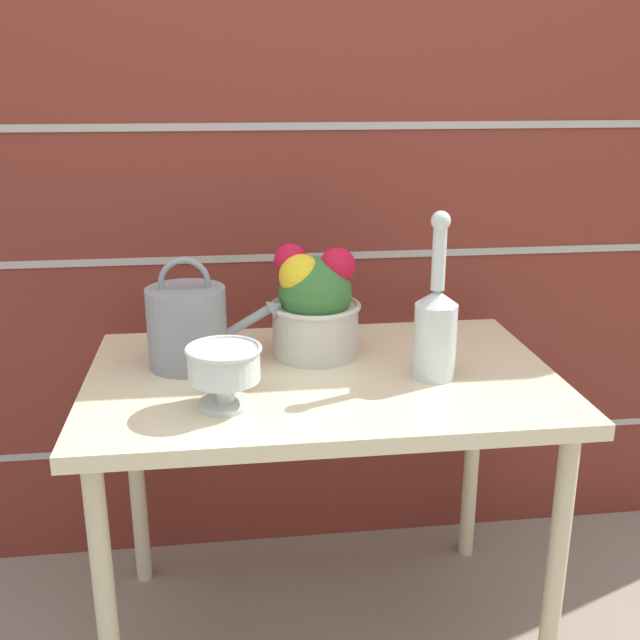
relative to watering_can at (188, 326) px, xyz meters
name	(u,v)px	position (x,y,z in m)	size (l,w,h in m)	color
ground_plane	(322,631)	(0.31, -0.09, -0.84)	(12.00, 12.00, 0.00)	gray
brick_wall	(300,191)	(0.31, 0.39, 0.26)	(3.60, 0.08, 2.20)	maroon
patio_table	(322,403)	(0.31, -0.09, -0.18)	(1.10, 0.70, 0.74)	beige
watering_can	(188,326)	(0.00, 0.00, 0.00)	(0.33, 0.19, 0.27)	gray
crystal_pedestal_bowl	(224,367)	(0.08, -0.25, -0.01)	(0.16, 0.16, 0.13)	silver
flower_planter	(315,305)	(0.31, 0.04, 0.03)	(0.23, 0.23, 0.28)	beige
glass_decanter	(436,325)	(0.56, -0.15, 0.03)	(0.10, 0.10, 0.39)	silver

